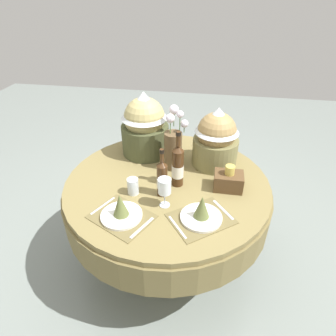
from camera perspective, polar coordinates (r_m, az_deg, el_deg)
ground at (r=2.49m, az=-0.14°, el=-16.59°), size 8.00×8.00×0.00m
dining_table at (r=2.06m, az=-0.16°, el=-5.89°), size 1.41×1.41×0.75m
place_setting_left at (r=1.69m, az=-9.22°, el=-8.29°), size 0.42×0.39×0.16m
place_setting_right at (r=1.66m, az=6.60°, el=-8.70°), size 0.43×0.41×0.16m
flower_vase at (r=2.03m, az=1.07°, el=4.51°), size 0.16×0.20×0.44m
wine_bottle_left at (r=1.86m, az=1.93°, el=0.45°), size 0.08×0.08×0.39m
wine_bottle_centre at (r=1.78m, az=-1.15°, el=-2.02°), size 0.07×0.07×0.33m
wine_glass_right at (r=1.69m, az=-0.69°, el=-3.68°), size 0.08×0.08×0.19m
tumbler_near_left at (r=1.84m, az=-6.91°, el=-3.58°), size 0.07×0.07×0.11m
gift_tub_back_left at (r=2.19m, az=-4.61°, el=8.94°), size 0.36×0.36×0.49m
gift_tub_back_right at (r=2.07m, az=9.48°, el=6.24°), size 0.32×0.32×0.44m
woven_basket_side_right at (r=1.91m, az=11.80°, el=-2.39°), size 0.18×0.14×0.17m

